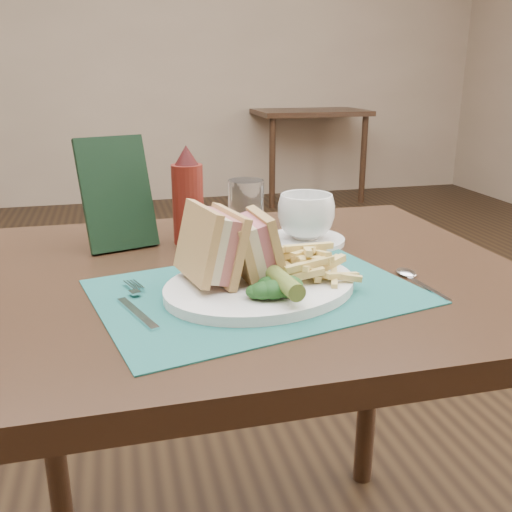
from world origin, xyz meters
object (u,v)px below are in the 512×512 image
at_px(table_main, 251,457).
at_px(sandwich_half_b, 240,247).
at_px(drinking_glass, 246,216).
at_px(ketchup_bottle, 188,195).
at_px(coffee_cup, 306,216).
at_px(table_bg_right, 306,154).
at_px(saucer, 305,240).
at_px(plate, 261,286).
at_px(sandwich_half_a, 198,246).
at_px(check_presenter, 117,193).
at_px(placemat, 256,292).

height_order(table_main, sandwich_half_b, sandwich_half_b).
distance_m(table_main, drinking_glass, 0.45).
bearing_deg(ketchup_bottle, coffee_cup, -14.48).
xyz_separation_m(table_bg_right, sandwich_half_b, (-1.45, -3.88, 0.44)).
distance_m(table_bg_right, drinking_glass, 3.97).
distance_m(sandwich_half_b, saucer, 0.28).
bearing_deg(table_main, plate, -94.88).
bearing_deg(sandwich_half_b, sandwich_half_a, 179.89).
bearing_deg(sandwich_half_b, table_main, 63.14).
bearing_deg(ketchup_bottle, check_presenter, 176.79).
bearing_deg(saucer, plate, -123.10).
xyz_separation_m(coffee_cup, check_presenter, (-0.34, 0.06, 0.05)).
xyz_separation_m(sandwich_half_b, drinking_glass, (0.05, 0.19, -0.00)).
xyz_separation_m(ketchup_bottle, check_presenter, (-0.13, 0.01, 0.01)).
bearing_deg(sandwich_half_a, placemat, -21.46).
bearing_deg(sandwich_half_a, sandwich_half_b, -8.70).
bearing_deg(sandwich_half_a, drinking_glass, 46.32).
height_order(table_main, coffee_cup, coffee_cup).
bearing_deg(placemat, sandwich_half_a, 171.17).
xyz_separation_m(table_main, coffee_cup, (0.14, 0.12, 0.43)).
relative_size(sandwich_half_a, ketchup_bottle, 0.63).
relative_size(saucer, coffee_cup, 1.39).
xyz_separation_m(placemat, sandwich_half_a, (-0.08, 0.01, 0.07)).
height_order(table_main, placemat, placemat).
bearing_deg(plate, coffee_cup, 37.42).
bearing_deg(table_bg_right, ketchup_bottle, -112.34).
height_order(sandwich_half_b, ketchup_bottle, ketchup_bottle).
xyz_separation_m(placemat, ketchup_bottle, (-0.06, 0.28, 0.09)).
height_order(plate, sandwich_half_a, sandwich_half_a).
relative_size(sandwich_half_a, coffee_cup, 1.08).
relative_size(table_main, placemat, 1.96).
relative_size(sandwich_half_b, ketchup_bottle, 0.53).
relative_size(sandwich_half_b, drinking_glass, 0.76).
bearing_deg(ketchup_bottle, table_main, -66.34).
bearing_deg(table_bg_right, placemat, -110.08).
bearing_deg(plate, table_main, 65.64).
bearing_deg(table_bg_right, sandwich_half_b, -110.43).
bearing_deg(sandwich_half_b, coffee_cup, 45.96).
height_order(saucer, drinking_glass, drinking_glass).
xyz_separation_m(table_bg_right, placemat, (-1.43, -3.90, 0.38)).
distance_m(sandwich_half_a, sandwich_half_b, 0.06).
height_order(table_main, drinking_glass, drinking_glass).
bearing_deg(placemat, check_presenter, 123.47).
bearing_deg(table_main, coffee_cup, 41.32).
distance_m(saucer, coffee_cup, 0.05).
bearing_deg(check_presenter, drinking_glass, -36.67).
relative_size(plate, sandwich_half_a, 2.57).
xyz_separation_m(plate, saucer, (0.15, 0.23, -0.00)).
relative_size(table_bg_right, sandwich_half_a, 7.71).
bearing_deg(table_bg_right, drinking_glass, -110.66).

